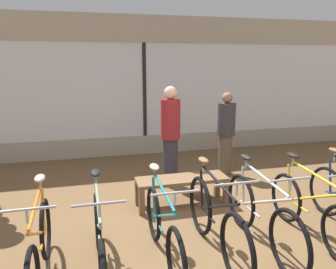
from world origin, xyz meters
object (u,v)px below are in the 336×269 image
at_px(bicycle_left, 100,242).
at_px(bicycle_center, 216,221).
at_px(bicycle_center_left, 163,230).
at_px(bicycle_far_left, 40,249).
at_px(customer_by_window, 226,132).
at_px(customer_near_rack, 170,134).
at_px(bicycle_right, 310,210).
at_px(display_bench, 182,183).
at_px(bicycle_center_right, 261,216).

xyz_separation_m(bicycle_left, bicycle_center, (1.30, 0.05, 0.03)).
xyz_separation_m(bicycle_center_left, bicycle_center, (0.61, -0.01, 0.03)).
bearing_deg(bicycle_center_left, bicycle_far_left, -177.13).
height_order(bicycle_far_left, customer_by_window, customer_by_window).
bearing_deg(customer_by_window, customer_near_rack, -164.74).
bearing_deg(bicycle_center_left, customer_near_rack, 73.18).
bearing_deg(bicycle_left, bicycle_center_left, 5.11).
height_order(bicycle_right, display_bench, bicycle_right).
bearing_deg(customer_by_window, bicycle_far_left, -140.26).
distance_m(bicycle_far_left, customer_by_window, 4.09).
xyz_separation_m(bicycle_center, display_bench, (0.01, 1.37, -0.04)).
distance_m(bicycle_left, customer_near_rack, 2.70).
relative_size(bicycle_right, customer_by_window, 1.07).
xyz_separation_m(bicycle_far_left, bicycle_center_left, (1.26, 0.06, -0.01)).
bearing_deg(bicycle_center_right, display_bench, 112.65).
distance_m(bicycle_center, customer_near_rack, 2.28).
bearing_deg(bicycle_far_left, bicycle_right, 1.39).
bearing_deg(display_bench, bicycle_far_left, -143.05).
bearing_deg(bicycle_right, customer_near_rack, 118.92).
xyz_separation_m(bicycle_left, customer_near_rack, (1.35, 2.27, 0.57)).
distance_m(bicycle_center_left, customer_near_rack, 2.38).
bearing_deg(bicycle_far_left, customer_by_window, 39.74).
distance_m(bicycle_left, bicycle_center, 1.30).
relative_size(bicycle_center_left, customer_by_window, 1.06).
bearing_deg(bicycle_center_right, customer_by_window, 75.19).
xyz_separation_m(bicycle_center_right, display_bench, (-0.57, 1.36, -0.03)).
bearing_deg(customer_by_window, bicycle_center_left, -126.34).
height_order(bicycle_left, customer_near_rack, customer_near_rack).
bearing_deg(display_bench, bicycle_center, -90.51).
distance_m(bicycle_left, bicycle_center_right, 1.88).
bearing_deg(bicycle_left, customer_near_rack, 59.25).
relative_size(bicycle_far_left, display_bench, 1.20).
xyz_separation_m(bicycle_left, customer_by_window, (2.55, 2.60, 0.47)).
height_order(bicycle_left, customer_by_window, customer_by_window).
relative_size(bicycle_right, customer_near_rack, 0.97).
relative_size(bicycle_far_left, bicycle_left, 0.97).
xyz_separation_m(bicycle_center, customer_by_window, (1.25, 2.55, 0.44)).
distance_m(bicycle_left, bicycle_right, 2.57).
bearing_deg(display_bench, bicycle_center_right, -67.35).
xyz_separation_m(customer_near_rack, customer_by_window, (1.20, 0.33, -0.09)).
xyz_separation_m(bicycle_right, display_bench, (-1.26, 1.34, -0.01)).
bearing_deg(bicycle_center_right, bicycle_center_left, 179.73).
distance_m(bicycle_far_left, bicycle_right, 3.14).
relative_size(bicycle_center_left, bicycle_center, 0.95).
height_order(bicycle_right, customer_near_rack, customer_near_rack).
height_order(bicycle_left, bicycle_center_right, bicycle_center_right).
relative_size(bicycle_center_left, bicycle_right, 0.99).
height_order(bicycle_center_left, display_bench, bicycle_center_left).
distance_m(bicycle_right, customer_by_window, 2.57).
height_order(bicycle_center_right, customer_by_window, customer_by_window).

